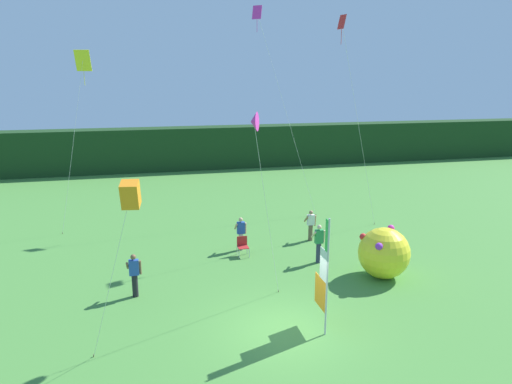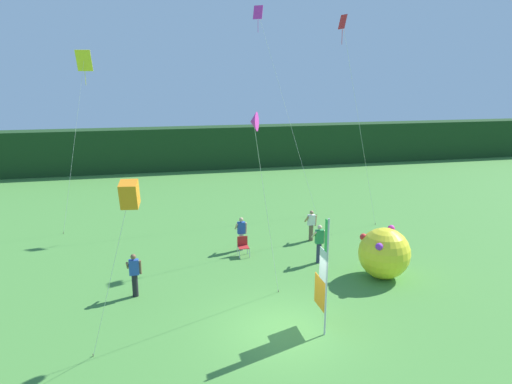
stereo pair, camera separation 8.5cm
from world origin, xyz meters
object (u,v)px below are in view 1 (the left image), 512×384
Objects in this scene: banner_flag at (324,277)px; kite_orange_box_0 at (130,195)px; person_near_banner at (241,233)px; person_far_left at (319,242)px; kite_yellow_diamond_1 at (82,68)px; inflatable_balloon at (384,253)px; person_far_right at (134,274)px; kite_magenta_diamond_3 at (262,32)px; folding_chair at (243,245)px; kite_magenta_delta_2 at (254,123)px; kite_red_diamond_4 at (346,46)px; person_mid_field at (311,225)px.

kite_orange_box_0 is (-5.74, -1.44, 3.39)m from banner_flag.
person_near_banner is 3.83m from person_far_left.
kite_yellow_diamond_1 is at bearing 141.78° from person_near_banner.
person_far_left is 0.31× the size of kite_orange_box_0.
person_far_left is 2.92m from inflatable_balloon.
banner_flag reaches higher than person_far_left.
kite_magenta_diamond_3 is at bearing 54.05° from person_far_right.
kite_orange_box_0 is at bearing -138.18° from person_far_left.
kite_orange_box_0 reaches higher than person_near_banner.
folding_chair is 12.70m from kite_magenta_diamond_3.
person_near_banner is 0.23× the size of kite_magenta_delta_2.
inflatable_balloon is (5.08, -4.42, 0.20)m from person_near_banner.
kite_orange_box_0 is 0.51× the size of kite_red_diamond_4.
kite_red_diamond_4 reaches higher than person_far_left.
kite_orange_box_0 is at bearing -87.40° from person_far_right.
folding_chair is 0.09× the size of kite_yellow_diamond_1.
person_mid_field is 9.73m from kite_magenta_delta_2.
kite_red_diamond_4 is (2.58, 3.90, 8.61)m from person_far_left.
kite_magenta_diamond_3 reaches higher than kite_red_diamond_4.
inflatable_balloon is (1.39, -4.93, 0.23)m from person_mid_field.
person_far_right is 7.36m from kite_magenta_delta_2.
kite_magenta_diamond_3 reaches higher than inflatable_balloon.
person_mid_field is 13.52m from kite_orange_box_0.
kite_orange_box_0 is 0.81× the size of kite_magenta_delta_2.
kite_red_diamond_4 reaches higher than banner_flag.
banner_flag is 1.82× the size of inflatable_balloon.
person_far_right is at bearing 176.77° from inflatable_balloon.
banner_flag is at bearing -44.45° from kite_magenta_delta_2.
person_far_left is 0.25× the size of kite_magenta_delta_2.
banner_flag is 2.23× the size of person_far_left.
person_far_right is (-5.98, 3.89, -0.97)m from banner_flag.
kite_orange_box_0 reaches higher than banner_flag.
kite_red_diamond_4 is (5.69, 2.29, 9.04)m from folding_chair.
person_mid_field reaches higher than folding_chair.
folding_chair is (-5.15, 3.71, -0.55)m from inflatable_balloon.
kite_magenta_diamond_3 reaches higher than kite_yellow_diamond_1.
person_mid_field is at bearing 17.97° from folding_chair.
kite_orange_box_0 is (0.24, -5.33, 4.36)m from person_far_right.
inflatable_balloon reaches higher than person_far_left.
person_far_left is at bearing -37.94° from kite_yellow_diamond_1.
person_mid_field is 0.93× the size of person_far_right.
person_far_left is 0.19× the size of kite_yellow_diamond_1.
person_near_banner is 11.18m from kite_orange_box_0.
kite_magenta_delta_2 reaches higher than kite_orange_box_0.
folding_chair is 12.42m from kite_yellow_diamond_1.
folding_chair is at bearing 61.74° from kite_orange_box_0.
person_near_banner is at bearing 139.00° from inflatable_balloon.
inflatable_balloon is at bearing 14.61° from kite_magenta_delta_2.
inflatable_balloon is at bearing -39.40° from kite_yellow_diamond_1.
kite_magenta_delta_2 is at bearing 135.55° from banner_flag.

